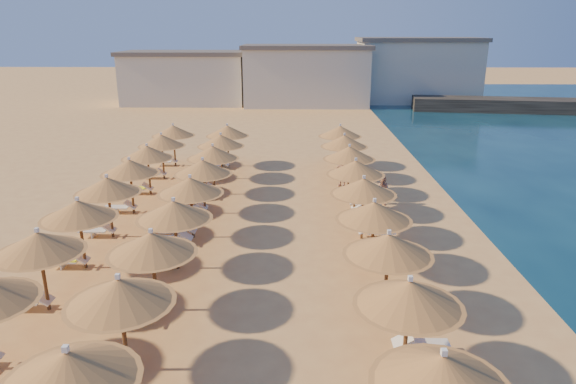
{
  "coord_description": "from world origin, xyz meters",
  "views": [
    {
      "loc": [
        1.14,
        -20.72,
        9.2
      ],
      "look_at": [
        0.75,
        4.0,
        1.3
      ],
      "focal_mm": 32.0,
      "sensor_mm": 36.0,
      "label": 1
    }
  ],
  "objects_px": {
    "beachgoer_c": "(342,172)",
    "beachgoer_b": "(383,191)",
    "parasol_row_east": "(368,199)",
    "parasol_row_west": "(183,198)",
    "jetty": "(547,106)"
  },
  "relations": [
    {
      "from": "parasol_row_west",
      "to": "beachgoer_b",
      "type": "bearing_deg",
      "value": 33.96
    },
    {
      "from": "jetty",
      "to": "beachgoer_c",
      "type": "relative_size",
      "value": 17.25
    },
    {
      "from": "parasol_row_west",
      "to": "beachgoer_b",
      "type": "xyz_separation_m",
      "value": [
        9.45,
        6.37,
        -1.65
      ]
    },
    {
      "from": "jetty",
      "to": "parasol_row_east",
      "type": "height_order",
      "value": "parasol_row_east"
    },
    {
      "from": "parasol_row_west",
      "to": "parasol_row_east",
      "type": "bearing_deg",
      "value": 0.0
    },
    {
      "from": "parasol_row_east",
      "to": "parasol_row_west",
      "type": "relative_size",
      "value": 1.0
    },
    {
      "from": "jetty",
      "to": "parasol_row_east",
      "type": "distance_m",
      "value": 46.87
    },
    {
      "from": "parasol_row_west",
      "to": "beachgoer_b",
      "type": "height_order",
      "value": "parasol_row_west"
    },
    {
      "from": "beachgoer_b",
      "to": "parasol_row_east",
      "type": "bearing_deg",
      "value": -61.3
    },
    {
      "from": "jetty",
      "to": "beachgoer_b",
      "type": "relative_size",
      "value": 18.9
    },
    {
      "from": "beachgoer_c",
      "to": "beachgoer_b",
      "type": "height_order",
      "value": "beachgoer_c"
    },
    {
      "from": "parasol_row_east",
      "to": "beachgoer_b",
      "type": "xyz_separation_m",
      "value": [
        1.71,
        6.37,
        -1.65
      ]
    },
    {
      "from": "parasol_row_east",
      "to": "beachgoer_b",
      "type": "distance_m",
      "value": 6.8
    },
    {
      "from": "jetty",
      "to": "beachgoer_b",
      "type": "xyz_separation_m",
      "value": [
        -24.02,
        -32.77,
        0.04
      ]
    },
    {
      "from": "jetty",
      "to": "parasol_row_west",
      "type": "distance_m",
      "value": 51.53
    }
  ]
}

